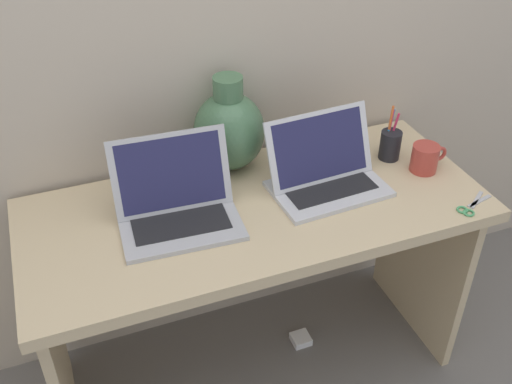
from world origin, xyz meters
name	(u,v)px	position (x,y,z in m)	size (l,w,h in m)	color
ground_plane	(256,365)	(0.00, 0.00, 0.00)	(6.00, 6.00, 0.00)	slate
back_wall	(216,24)	(0.00, 0.34, 1.20)	(4.40, 0.04, 2.40)	#BCAD99
desk	(256,247)	(0.00, 0.00, 0.58)	(1.41, 0.60, 0.75)	#D1B78C
laptop_left	(176,200)	(-0.24, 0.03, 0.82)	(0.36, 0.28, 0.24)	#B2B2B7
laptop_right	(324,169)	(0.24, 0.02, 0.81)	(0.36, 0.25, 0.23)	silver
green_vase	(229,129)	(0.00, 0.24, 0.89)	(0.23, 0.23, 0.32)	#47704C
coffee_mug	(425,158)	(0.58, -0.02, 0.80)	(0.13, 0.09, 0.09)	#B23D33
pen_cup	(390,144)	(0.51, 0.09, 0.81)	(0.07, 0.07, 0.19)	black
scissors	(470,207)	(0.60, -0.24, 0.76)	(0.15, 0.10, 0.01)	#B7B7BC
power_brick	(301,339)	(0.20, 0.04, 0.01)	(0.07, 0.07, 0.03)	white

